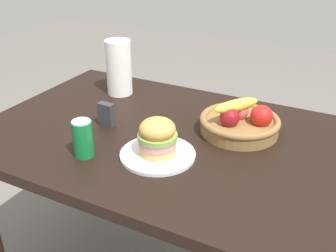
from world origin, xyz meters
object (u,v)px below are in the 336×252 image
(sandwich, at_px, (157,136))
(napkin_holder, at_px, (106,115))
(fruit_basket, at_px, (240,122))
(soda_can, at_px, (83,138))
(plate, at_px, (158,154))
(paper_towel_roll, at_px, (119,68))

(sandwich, bearing_deg, napkin_holder, 158.74)
(fruit_basket, bearing_deg, soda_can, -136.14)
(plate, relative_size, paper_towel_roll, 1.04)
(sandwich, relative_size, napkin_holder, 1.43)
(plate, relative_size, soda_can, 1.97)
(sandwich, distance_m, fruit_basket, 0.34)
(fruit_basket, height_order, napkin_holder, fruit_basket)
(paper_towel_roll, xyz_separation_m, napkin_holder, (0.13, -0.29, -0.07))
(sandwich, xyz_separation_m, napkin_holder, (-0.28, 0.11, -0.03))
(paper_towel_roll, bearing_deg, fruit_basket, -11.18)
(fruit_basket, relative_size, napkin_holder, 3.22)
(fruit_basket, bearing_deg, napkin_holder, -159.40)
(soda_can, bearing_deg, napkin_holder, 105.59)
(sandwich, distance_m, paper_towel_roll, 0.57)
(fruit_basket, height_order, paper_towel_roll, paper_towel_roll)
(plate, distance_m, paper_towel_roll, 0.58)
(plate, bearing_deg, soda_can, -154.01)
(sandwich, height_order, napkin_holder, sandwich)
(napkin_holder, bearing_deg, plate, -18.17)
(sandwich, xyz_separation_m, paper_towel_roll, (-0.41, 0.40, 0.05))
(fruit_basket, xyz_separation_m, paper_towel_roll, (-0.60, 0.12, 0.08))
(napkin_holder, bearing_deg, paper_towel_roll, 117.69)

